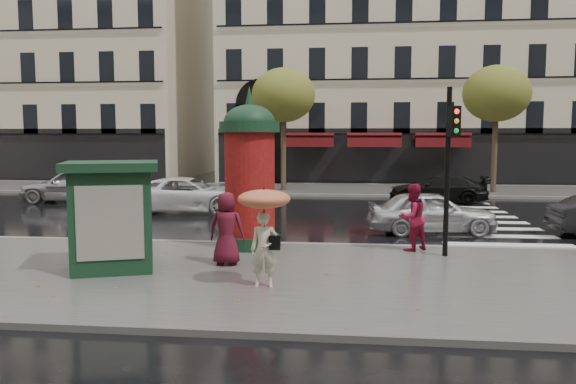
# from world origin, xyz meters

# --- Properties ---
(ground) EXTENTS (160.00, 160.00, 0.00)m
(ground) POSITION_xyz_m (0.00, 0.00, 0.00)
(ground) COLOR black
(ground) RESTS_ON ground
(near_sidewalk) EXTENTS (90.00, 7.00, 0.12)m
(near_sidewalk) POSITION_xyz_m (0.00, -0.50, 0.06)
(near_sidewalk) COLOR #474744
(near_sidewalk) RESTS_ON ground
(far_sidewalk) EXTENTS (90.00, 6.00, 0.12)m
(far_sidewalk) POSITION_xyz_m (0.00, 19.00, 0.06)
(far_sidewalk) COLOR #474744
(far_sidewalk) RESTS_ON ground
(near_kerb) EXTENTS (90.00, 0.25, 0.14)m
(near_kerb) POSITION_xyz_m (0.00, 3.00, 0.07)
(near_kerb) COLOR slate
(near_kerb) RESTS_ON ground
(far_kerb) EXTENTS (90.00, 0.25, 0.14)m
(far_kerb) POSITION_xyz_m (0.00, 16.00, 0.07)
(far_kerb) COLOR slate
(far_kerb) RESTS_ON ground
(zebra_crossing) EXTENTS (3.60, 11.75, 0.01)m
(zebra_crossing) POSITION_xyz_m (6.00, 9.60, 0.01)
(zebra_crossing) COLOR silver
(zebra_crossing) RESTS_ON ground
(bldg_far_corner) EXTENTS (26.00, 14.00, 22.90)m
(bldg_far_corner) POSITION_xyz_m (6.00, 30.00, 11.31)
(bldg_far_corner) COLOR #B7A88C
(bldg_far_corner) RESTS_ON ground
(bldg_far_left) EXTENTS (24.00, 14.00, 22.90)m
(bldg_far_left) POSITION_xyz_m (-22.00, 30.00, 11.31)
(bldg_far_left) COLOR #B7A88C
(bldg_far_left) RESTS_ON ground
(tree_far_left) EXTENTS (3.40, 3.40, 6.64)m
(tree_far_left) POSITION_xyz_m (-2.00, 18.00, 5.17)
(tree_far_left) COLOR #38281C
(tree_far_left) RESTS_ON ground
(tree_far_right) EXTENTS (3.40, 3.40, 6.64)m
(tree_far_right) POSITION_xyz_m (9.00, 18.00, 5.17)
(tree_far_right) COLOR #38281C
(tree_far_right) RESTS_ON ground
(woman_umbrella) EXTENTS (1.02, 1.02, 1.97)m
(woman_umbrella) POSITION_xyz_m (-0.11, -1.46, 1.42)
(woman_umbrella) COLOR #BFB69D
(woman_umbrella) RESTS_ON near_sidewalk
(woman_red) EXTENTS (1.06, 1.02, 1.71)m
(woman_red) POSITION_xyz_m (3.13, 2.40, 0.98)
(woman_red) COLOR maroon
(woman_red) RESTS_ON near_sidewalk
(man_burgundy) EXTENTS (0.83, 0.55, 1.67)m
(man_burgundy) POSITION_xyz_m (-1.24, 0.32, 0.96)
(man_burgundy) COLOR #4F0F1E
(man_burgundy) RESTS_ON near_sidewalk
(morris_column) EXTENTS (1.57, 1.57, 4.22)m
(morris_column) POSITION_xyz_m (-1.07, 2.40, 2.14)
(morris_column) COLOR #13311D
(morris_column) RESTS_ON near_sidewalk
(traffic_light) EXTENTS (0.31, 0.40, 4.09)m
(traffic_light) POSITION_xyz_m (3.91, 1.73, 2.60)
(traffic_light) COLOR black
(traffic_light) RESTS_ON near_sidewalk
(newsstand) EXTENTS (2.41, 2.22, 2.37)m
(newsstand) POSITION_xyz_m (-3.62, -0.42, 1.34)
(newsstand) COLOR #13311D
(newsstand) RESTS_ON near_sidewalk
(car_silver) EXTENTS (4.10, 2.00, 1.35)m
(car_silver) POSITION_xyz_m (4.08, 5.70, 0.67)
(car_silver) COLOR silver
(car_silver) RESTS_ON ground
(car_white) EXTENTS (5.24, 2.70, 1.41)m
(car_white) POSITION_xyz_m (-4.83, 9.49, 0.71)
(car_white) COLOR white
(car_white) RESTS_ON ground
(car_black) EXTENTS (4.55, 2.24, 1.27)m
(car_black) POSITION_xyz_m (5.58, 13.98, 0.64)
(car_black) COLOR black
(car_black) RESTS_ON ground
(car_far_silver) EXTENTS (4.78, 2.21, 1.59)m
(car_far_silver) POSITION_xyz_m (-11.03, 12.34, 0.79)
(car_far_silver) COLOR #9F9EA3
(car_far_silver) RESTS_ON ground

